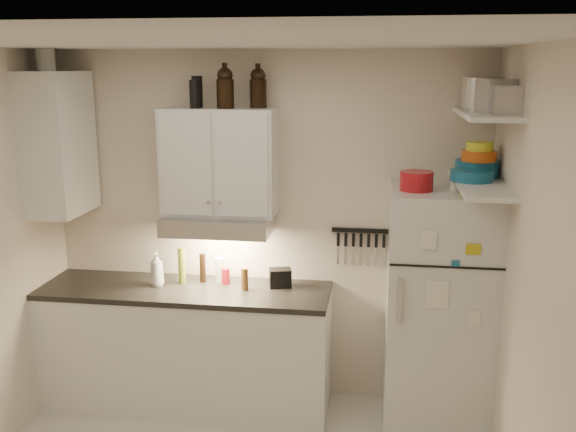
# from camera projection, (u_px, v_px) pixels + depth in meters

# --- Properties ---
(ceiling) EXTENTS (3.20, 3.00, 0.02)m
(ceiling) POSITION_uv_depth(u_px,v_px,m) (209.00, 39.00, 3.02)
(ceiling) COLOR silver
(ceiling) RESTS_ON ground
(back_wall) EXTENTS (3.20, 0.02, 2.60)m
(back_wall) POSITION_uv_depth(u_px,v_px,m) (266.00, 229.00, 4.78)
(back_wall) COLOR beige
(back_wall) RESTS_ON ground
(right_wall) EXTENTS (0.02, 3.00, 2.60)m
(right_wall) POSITION_uv_depth(u_px,v_px,m) (540.00, 318.00, 3.10)
(right_wall) COLOR beige
(right_wall) RESTS_ON ground
(base_cabinet) EXTENTS (2.10, 0.60, 0.88)m
(base_cabinet) POSITION_uv_depth(u_px,v_px,m) (187.00, 349.00, 4.75)
(base_cabinet) COLOR white
(base_cabinet) RESTS_ON floor
(countertop) EXTENTS (2.10, 0.62, 0.04)m
(countertop) POSITION_uv_depth(u_px,v_px,m) (185.00, 290.00, 4.64)
(countertop) COLOR black
(countertop) RESTS_ON base_cabinet
(upper_cabinet) EXTENTS (0.80, 0.33, 0.75)m
(upper_cabinet) POSITION_uv_depth(u_px,v_px,m) (220.00, 162.00, 4.53)
(upper_cabinet) COLOR white
(upper_cabinet) RESTS_ON back_wall
(side_cabinet) EXTENTS (0.33, 0.55, 1.00)m
(side_cabinet) POSITION_uv_depth(u_px,v_px,m) (58.00, 144.00, 4.52)
(side_cabinet) COLOR white
(side_cabinet) RESTS_ON left_wall
(range_hood) EXTENTS (0.76, 0.46, 0.12)m
(range_hood) POSITION_uv_depth(u_px,v_px,m) (219.00, 224.00, 4.57)
(range_hood) COLOR silver
(range_hood) RESTS_ON back_wall
(fridge) EXTENTS (0.70, 0.68, 1.70)m
(fridge) POSITION_uv_depth(u_px,v_px,m) (438.00, 312.00, 4.37)
(fridge) COLOR silver
(fridge) RESTS_ON floor
(shelf_hi) EXTENTS (0.30, 0.95, 0.03)m
(shelf_hi) POSITION_uv_depth(u_px,v_px,m) (486.00, 114.00, 3.90)
(shelf_hi) COLOR white
(shelf_hi) RESTS_ON right_wall
(shelf_lo) EXTENTS (0.30, 0.95, 0.03)m
(shelf_lo) POSITION_uv_depth(u_px,v_px,m) (481.00, 185.00, 4.00)
(shelf_lo) COLOR white
(shelf_lo) RESTS_ON right_wall
(knife_strip) EXTENTS (0.42, 0.02, 0.03)m
(knife_strip) POSITION_uv_depth(u_px,v_px,m) (361.00, 231.00, 4.65)
(knife_strip) COLOR black
(knife_strip) RESTS_ON back_wall
(dutch_oven) EXTENTS (0.22, 0.22, 0.12)m
(dutch_oven) POSITION_uv_depth(u_px,v_px,m) (416.00, 181.00, 4.13)
(dutch_oven) COLOR #A11219
(dutch_oven) RESTS_ON fridge
(book_stack) EXTENTS (0.24, 0.26, 0.07)m
(book_stack) POSITION_uv_depth(u_px,v_px,m) (481.00, 191.00, 3.93)
(book_stack) COLOR gold
(book_stack) RESTS_ON fridge
(spice_jar) EXTENTS (0.07, 0.07, 0.11)m
(spice_jar) POSITION_uv_depth(u_px,v_px,m) (455.00, 183.00, 4.12)
(spice_jar) COLOR silver
(spice_jar) RESTS_ON fridge
(stock_pot) EXTENTS (0.32, 0.32, 0.20)m
(stock_pot) POSITION_uv_depth(u_px,v_px,m) (481.00, 93.00, 4.20)
(stock_pot) COLOR silver
(stock_pot) RESTS_ON shelf_hi
(tin_a) EXTENTS (0.24, 0.23, 0.20)m
(tin_a) POSITION_uv_depth(u_px,v_px,m) (497.00, 96.00, 3.77)
(tin_a) COLOR #AAAAAD
(tin_a) RESTS_ON shelf_hi
(tin_b) EXTENTS (0.17, 0.17, 0.16)m
(tin_b) POSITION_uv_depth(u_px,v_px,m) (508.00, 100.00, 3.63)
(tin_b) COLOR #AAAAAD
(tin_b) RESTS_ON shelf_hi
(bowl_teal) EXTENTS (0.28, 0.28, 0.11)m
(bowl_teal) POSITION_uv_depth(u_px,v_px,m) (477.00, 168.00, 4.20)
(bowl_teal) COLOR #165A7C
(bowl_teal) RESTS_ON shelf_lo
(bowl_orange) EXTENTS (0.22, 0.22, 0.07)m
(bowl_orange) POSITION_uv_depth(u_px,v_px,m) (479.00, 156.00, 4.13)
(bowl_orange) COLOR #C75112
(bowl_orange) RESTS_ON bowl_teal
(bowl_yellow) EXTENTS (0.17, 0.17, 0.06)m
(bowl_yellow) POSITION_uv_depth(u_px,v_px,m) (479.00, 146.00, 4.12)
(bowl_yellow) COLOR gold
(bowl_yellow) RESTS_ON bowl_orange
(plates) EXTENTS (0.32, 0.32, 0.07)m
(plates) POSITION_uv_depth(u_px,v_px,m) (472.00, 175.00, 4.06)
(plates) COLOR #165A7C
(plates) RESTS_ON shelf_lo
(growler_a) EXTENTS (0.15, 0.15, 0.28)m
(growler_a) POSITION_uv_depth(u_px,v_px,m) (225.00, 87.00, 4.36)
(growler_a) COLOR black
(growler_a) RESTS_ON upper_cabinet
(growler_b) EXTENTS (0.14, 0.14, 0.28)m
(growler_b) POSITION_uv_depth(u_px,v_px,m) (258.00, 87.00, 4.43)
(growler_b) COLOR black
(growler_b) RESTS_ON upper_cabinet
(thermos_a) EXTENTS (0.08, 0.08, 0.22)m
(thermos_a) POSITION_uv_depth(u_px,v_px,m) (197.00, 92.00, 4.45)
(thermos_a) COLOR black
(thermos_a) RESTS_ON upper_cabinet
(thermos_b) EXTENTS (0.08, 0.08, 0.19)m
(thermos_b) POSITION_uv_depth(u_px,v_px,m) (194.00, 94.00, 4.38)
(thermos_b) COLOR black
(thermos_b) RESTS_ON upper_cabinet
(side_jar) EXTENTS (0.17, 0.17, 0.17)m
(side_jar) POSITION_uv_depth(u_px,v_px,m) (45.00, 58.00, 4.37)
(side_jar) COLOR silver
(side_jar) RESTS_ON side_cabinet
(soap_bottle) EXTENTS (0.11, 0.11, 0.28)m
(soap_bottle) POSITION_uv_depth(u_px,v_px,m) (157.00, 267.00, 4.65)
(soap_bottle) COLOR white
(soap_bottle) RESTS_ON countertop
(pepper_mill) EXTENTS (0.07, 0.07, 0.16)m
(pepper_mill) POSITION_uv_depth(u_px,v_px,m) (245.00, 279.00, 4.57)
(pepper_mill) COLOR brown
(pepper_mill) RESTS_ON countertop
(oil_bottle) EXTENTS (0.06, 0.06, 0.27)m
(oil_bottle) POSITION_uv_depth(u_px,v_px,m) (182.00, 266.00, 4.70)
(oil_bottle) COLOR olive
(oil_bottle) RESTS_ON countertop
(vinegar_bottle) EXTENTS (0.05, 0.05, 0.22)m
(vinegar_bottle) POSITION_uv_depth(u_px,v_px,m) (203.00, 268.00, 4.74)
(vinegar_bottle) COLOR black
(vinegar_bottle) RESTS_ON countertop
(clear_bottle) EXTENTS (0.07, 0.07, 0.19)m
(clear_bottle) POSITION_uv_depth(u_px,v_px,m) (220.00, 270.00, 4.73)
(clear_bottle) COLOR silver
(clear_bottle) RESTS_ON countertop
(red_jar) EXTENTS (0.07, 0.07, 0.12)m
(red_jar) POSITION_uv_depth(u_px,v_px,m) (226.00, 276.00, 4.71)
(red_jar) COLOR #A11219
(red_jar) RESTS_ON countertop
(caddy) EXTENTS (0.18, 0.15, 0.13)m
(caddy) POSITION_uv_depth(u_px,v_px,m) (280.00, 278.00, 4.65)
(caddy) COLOR black
(caddy) RESTS_ON countertop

